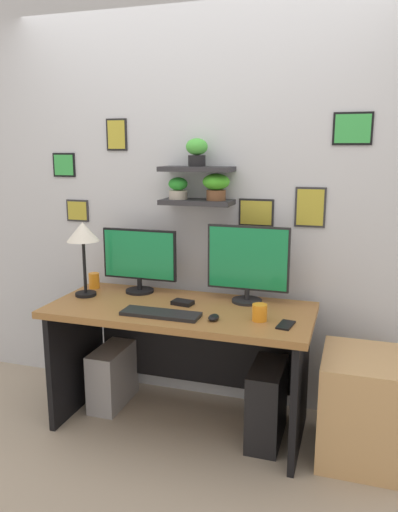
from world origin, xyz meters
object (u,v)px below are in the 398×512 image
Objects in this scene: monitor_right at (248,262)px; keyboard at (161,314)px; monitor_left at (139,259)px; computer_tower_right at (267,403)px; pen_cup at (94,281)px; computer_tower_left at (113,376)px; desk at (183,338)px; scissors_tray at (183,303)px; coffee_mug at (260,312)px; cell_phone at (286,325)px; computer_mouse at (214,317)px; drawer_cabinet at (362,407)px; desk_lamp at (83,237)px.

monitor_right reaches higher than keyboard.
monitor_left reaches higher than computer_tower_right.
pen_cup reaches higher than computer_tower_left.
keyboard reaches higher than desk.
computer_tower_left is at bearing 174.03° from computer_tower_right.
scissors_tray is (0.00, -0.01, 0.23)m from desk.
coffee_mug reaches higher than scissors_tray.
scissors_tray is at bearing 172.51° from cell_phone.
monitor_right is 0.81m from computer_tower_right.
keyboard is 0.54m from coffee_mug.
keyboard is at bearing -170.97° from coffee_mug.
computer_mouse is at bearing -163.72° from coffee_mug.
monitor_right reaches higher than computer_tower_left.
scissors_tray is at bearing -25.95° from monitor_left.
drawer_cabinet is at bearing -17.47° from monitor_right.
coffee_mug is at bearing -14.39° from pen_cup.
drawer_cabinet is at bearing 25.95° from cell_phone.
computer_tower_left is at bearing 148.45° from keyboard.
monitor_left reaches higher than desk.
pen_cup is at bearing -178.15° from monitor_left.
cell_phone is 0.55m from computer_tower_right.
coffee_mug is 0.20× the size of computer_tower_right.
monitor_left is at bearing 127.44° from keyboard.
cell_phone is at bearing -51.20° from monitor_right.
computer_tower_left is 1.04m from computer_tower_right.
coffee_mug is 0.58m from computer_tower_right.
computer_tower_right is at bearing 17.07° from keyboard.
scissors_tray is (0.35, -0.17, -0.20)m from monitor_left.
computer_mouse is 0.25m from coffee_mug.
drawer_cabinet is at bearing 11.47° from computer_mouse.
keyboard is 0.79m from computer_tower_left.
computer_mouse is (-0.10, -0.38, -0.23)m from monitor_right.
computer_tower_left is at bearing -146.41° from monitor_left.
desk is 2.64× the size of drawer_cabinet.
drawer_cabinet is 1.56m from computer_tower_left.
desk_lamp is (-0.64, -0.02, 0.59)m from desk.
pen_cup is at bearing 102.10° from desk_lamp.
computer_tower_left is (-0.51, 0.06, -0.57)m from scissors_tray.
computer_tower_right is at bearing 30.21° from computer_mouse.
computer_mouse is 0.20× the size of computer_tower_right.
cell_phone reaches higher than desk.
coffee_mug is at bearing -11.33° from computer_tower_left.
coffee_mug is (0.53, 0.08, 0.04)m from keyboard.
monitor_right is at bearing 25.14° from desk.
keyboard is at bearing -176.90° from computer_mouse.
computer_mouse reaches higher than keyboard.
cell_phone reaches higher than computer_tower_right.
computer_tower_right is at bearing -5.97° from computer_tower_left.
pen_cup is at bearing 158.39° from computer_mouse.
drawer_cabinet reaches higher than computer_tower_left.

